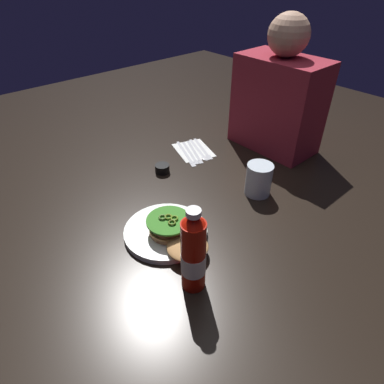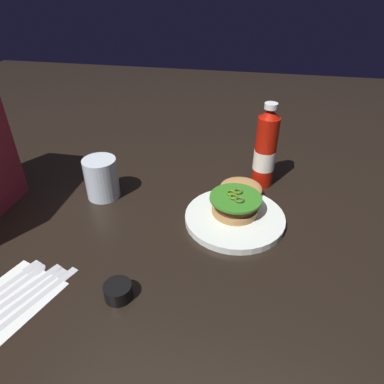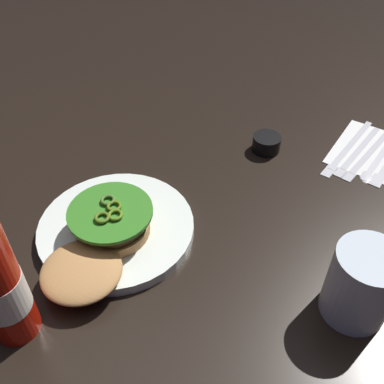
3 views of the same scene
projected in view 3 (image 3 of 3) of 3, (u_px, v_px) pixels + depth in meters
name	position (u px, v px, depth m)	size (l,w,h in m)	color
ground_plane	(211.00, 215.00, 0.74)	(3.00, 3.00, 0.00)	black
dinner_plate	(117.00, 228.00, 0.71)	(0.25, 0.25, 0.02)	white
burger_sandwich	(101.00, 238.00, 0.66)	(0.21, 0.13, 0.05)	#B37E47
water_glass	(361.00, 284.00, 0.57)	(0.09, 0.09, 0.11)	silver
condiment_cup	(266.00, 143.00, 0.86)	(0.05, 0.05, 0.03)	black
napkin	(371.00, 151.00, 0.87)	(0.17, 0.14, 0.00)	white
table_knife	(346.00, 149.00, 0.87)	(0.21, 0.10, 0.00)	silver
steak_knife	(356.00, 152.00, 0.86)	(0.19, 0.09, 0.00)	silver
butter_knife	(366.00, 156.00, 0.85)	(0.19, 0.10, 0.00)	silver
spoon_utensil	(377.00, 161.00, 0.84)	(0.18, 0.08, 0.00)	silver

